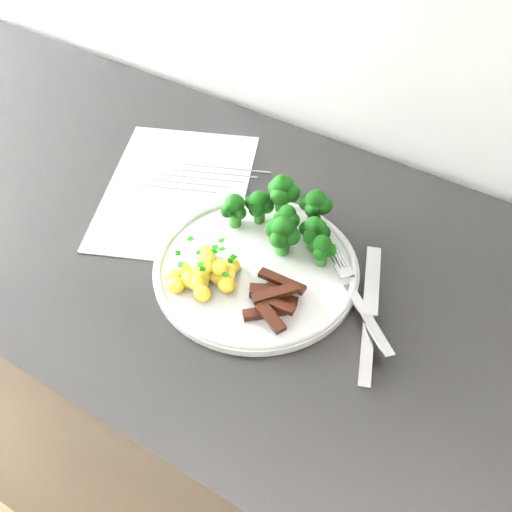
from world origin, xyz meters
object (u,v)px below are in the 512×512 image
object	(u,v)px
counter	(308,457)
plate	(256,268)
broccoli	(287,214)
knife	(368,329)
beef_strips	(274,298)
fork	(359,302)
recipe_paper	(177,190)
potatoes	(205,271)

from	to	relation	value
counter	plate	bearing A→B (deg)	-173.76
broccoli	knife	bearing A→B (deg)	-27.85
counter	broccoli	distance (m)	0.50
counter	beef_strips	bearing A→B (deg)	-134.57
plate	beef_strips	bearing A→B (deg)	-38.24
counter	fork	xyz separation A→B (m)	(0.04, 0.00, 0.46)
broccoli	counter	bearing A→B (deg)	-32.52
recipe_paper	broccoli	distance (m)	0.19
plate	potatoes	bearing A→B (deg)	-130.09
counter	recipe_paper	world-z (taller)	recipe_paper
recipe_paper	beef_strips	bearing A→B (deg)	-25.95
broccoli	potatoes	distance (m)	0.14
plate	broccoli	xyz separation A→B (m)	(0.00, 0.07, 0.04)
recipe_paper	plate	distance (m)	0.20
fork	knife	distance (m)	0.04
plate	counter	bearing A→B (deg)	6.24
broccoli	beef_strips	xyz separation A→B (m)	(0.05, -0.11, -0.03)
broccoli	knife	xyz separation A→B (m)	(0.16, -0.09, -0.04)
broccoli	potatoes	size ratio (longest dim) A/B	1.79
knife	beef_strips	bearing A→B (deg)	-167.26
recipe_paper	potatoes	world-z (taller)	potatoes
potatoes	recipe_paper	bearing A→B (deg)	138.33
counter	plate	world-z (taller)	plate
beef_strips	potatoes	bearing A→B (deg)	-172.82
recipe_paper	fork	distance (m)	0.34
fork	recipe_paper	bearing A→B (deg)	168.97
recipe_paper	fork	xyz separation A→B (m)	(0.33, -0.06, 0.02)
counter	potatoes	xyz separation A→B (m)	(-0.14, -0.06, 0.46)
potatoes	counter	bearing A→B (deg)	23.51
broccoli	fork	size ratio (longest dim) A/B	1.13
broccoli	beef_strips	world-z (taller)	broccoli
potatoes	knife	distance (m)	0.21
counter	recipe_paper	distance (m)	0.53
potatoes	beef_strips	size ratio (longest dim) A/B	1.17
potatoes	fork	distance (m)	0.20
broccoli	potatoes	bearing A→B (deg)	-110.30
plate	fork	size ratio (longest dim) A/B	1.80
plate	fork	world-z (taller)	fork
counter	recipe_paper	xyz separation A→B (m)	(-0.29, 0.06, 0.44)
broccoli	fork	bearing A→B (deg)	-23.95
counter	broccoli	xyz separation A→B (m)	(-0.10, 0.06, 0.49)
counter	recipe_paper	size ratio (longest dim) A/B	6.69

